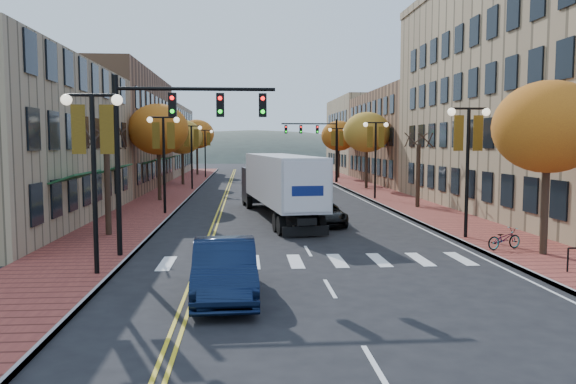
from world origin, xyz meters
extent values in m
plane|color=black|center=(0.00, 0.00, 0.00)|extent=(200.00, 200.00, 0.00)
cube|color=brown|center=(-9.00, 32.50, 0.07)|extent=(4.00, 85.00, 0.15)
cube|color=brown|center=(9.00, 32.50, 0.07)|extent=(4.00, 85.00, 0.15)
cube|color=brown|center=(-17.00, 36.00, 5.50)|extent=(12.00, 24.00, 11.00)
cube|color=#9E8966|center=(-17.00, 61.00, 4.75)|extent=(12.00, 26.00, 9.50)
cube|color=#997F5B|center=(18.50, 16.00, 7.50)|extent=(15.00, 28.00, 15.00)
cube|color=brown|center=(18.50, 42.00, 5.00)|extent=(15.00, 24.00, 10.00)
cube|color=#9E8966|center=(18.50, 64.00, 5.50)|extent=(15.00, 20.00, 11.00)
cylinder|color=#382619|center=(-9.00, 8.00, 2.25)|extent=(0.28, 0.28, 4.20)
cylinder|color=#382619|center=(-9.00, 24.00, 2.60)|extent=(0.28, 0.28, 4.90)
ellipsoid|color=orange|center=(-9.00, 24.00, 5.46)|extent=(4.48, 4.48, 3.81)
cylinder|color=#382619|center=(-9.00, 40.00, 2.42)|extent=(0.28, 0.28, 4.55)
ellipsoid|color=gold|center=(-9.00, 40.00, 5.07)|extent=(4.16, 4.16, 3.54)
cylinder|color=#382619|center=(-9.00, 58.00, 2.67)|extent=(0.28, 0.28, 5.04)
ellipsoid|color=orange|center=(-9.00, 58.00, 5.62)|extent=(4.61, 4.61, 3.92)
cylinder|color=#382619|center=(9.00, 2.00, 2.42)|extent=(0.28, 0.28, 4.55)
ellipsoid|color=orange|center=(9.00, 2.00, 5.07)|extent=(4.16, 4.16, 3.54)
cylinder|color=#382619|center=(9.00, 18.00, 2.25)|extent=(0.28, 0.28, 4.20)
cylinder|color=#382619|center=(9.00, 34.00, 2.60)|extent=(0.28, 0.28, 4.90)
ellipsoid|color=gold|center=(9.00, 34.00, 5.46)|extent=(4.48, 4.48, 3.81)
cylinder|color=#382619|center=(9.00, 50.00, 2.53)|extent=(0.28, 0.28, 4.76)
ellipsoid|color=orange|center=(9.00, 50.00, 5.30)|extent=(4.35, 4.35, 3.70)
cylinder|color=black|center=(-7.50, 0.00, 3.00)|extent=(0.16, 0.16, 6.00)
cylinder|color=black|center=(-7.50, 0.00, 6.00)|extent=(1.60, 0.10, 0.10)
sphere|color=#FFF2CC|center=(-8.30, 0.00, 5.85)|extent=(0.36, 0.36, 0.36)
sphere|color=#FFF2CC|center=(-6.70, 0.00, 5.85)|extent=(0.36, 0.36, 0.36)
cube|color=#AD7F17|center=(-7.95, 0.00, 4.90)|extent=(0.45, 0.03, 1.60)
cube|color=#AD7F17|center=(-7.05, 0.00, 4.90)|extent=(0.45, 0.03, 1.60)
cylinder|color=black|center=(-7.50, 16.00, 3.00)|extent=(0.16, 0.16, 6.00)
cylinder|color=black|center=(-7.50, 16.00, 6.00)|extent=(1.60, 0.10, 0.10)
sphere|color=#FFF2CC|center=(-8.30, 16.00, 5.85)|extent=(0.36, 0.36, 0.36)
sphere|color=#FFF2CC|center=(-6.70, 16.00, 5.85)|extent=(0.36, 0.36, 0.36)
cube|color=#AD7F17|center=(-7.95, 16.00, 4.90)|extent=(0.45, 0.03, 1.60)
cube|color=#AD7F17|center=(-7.05, 16.00, 4.90)|extent=(0.45, 0.03, 1.60)
cylinder|color=black|center=(-7.50, 34.00, 3.00)|extent=(0.16, 0.16, 6.00)
cylinder|color=black|center=(-7.50, 34.00, 6.00)|extent=(1.60, 0.10, 0.10)
sphere|color=#FFF2CC|center=(-8.30, 34.00, 5.85)|extent=(0.36, 0.36, 0.36)
sphere|color=#FFF2CC|center=(-6.70, 34.00, 5.85)|extent=(0.36, 0.36, 0.36)
cube|color=#AD7F17|center=(-7.95, 34.00, 4.90)|extent=(0.45, 0.03, 1.60)
cube|color=#AD7F17|center=(-7.05, 34.00, 4.90)|extent=(0.45, 0.03, 1.60)
cylinder|color=black|center=(-7.50, 52.00, 3.00)|extent=(0.16, 0.16, 6.00)
cylinder|color=black|center=(-7.50, 52.00, 6.00)|extent=(1.60, 0.10, 0.10)
sphere|color=#FFF2CC|center=(-8.30, 52.00, 5.85)|extent=(0.36, 0.36, 0.36)
sphere|color=#FFF2CC|center=(-6.70, 52.00, 5.85)|extent=(0.36, 0.36, 0.36)
cube|color=#AD7F17|center=(-7.95, 52.00, 4.90)|extent=(0.45, 0.03, 1.60)
cube|color=#AD7F17|center=(-7.05, 52.00, 4.90)|extent=(0.45, 0.03, 1.60)
cylinder|color=black|center=(7.50, 6.00, 3.00)|extent=(0.16, 0.16, 6.00)
cylinder|color=black|center=(7.50, 6.00, 6.00)|extent=(1.60, 0.10, 0.10)
sphere|color=#FFF2CC|center=(6.70, 6.00, 5.85)|extent=(0.36, 0.36, 0.36)
sphere|color=#FFF2CC|center=(8.30, 6.00, 5.85)|extent=(0.36, 0.36, 0.36)
cube|color=#AD7F17|center=(7.05, 6.00, 4.90)|extent=(0.45, 0.03, 1.60)
cube|color=#AD7F17|center=(7.95, 6.00, 4.90)|extent=(0.45, 0.03, 1.60)
cylinder|color=black|center=(7.50, 24.00, 3.00)|extent=(0.16, 0.16, 6.00)
cylinder|color=black|center=(7.50, 24.00, 6.00)|extent=(1.60, 0.10, 0.10)
sphere|color=#FFF2CC|center=(6.70, 24.00, 5.85)|extent=(0.36, 0.36, 0.36)
sphere|color=#FFF2CC|center=(8.30, 24.00, 5.85)|extent=(0.36, 0.36, 0.36)
cube|color=#AD7F17|center=(7.05, 24.00, 4.90)|extent=(0.45, 0.03, 1.60)
cube|color=#AD7F17|center=(7.95, 24.00, 4.90)|extent=(0.45, 0.03, 1.60)
cylinder|color=black|center=(7.50, 42.00, 3.00)|extent=(0.16, 0.16, 6.00)
cylinder|color=black|center=(7.50, 42.00, 6.00)|extent=(1.60, 0.10, 0.10)
sphere|color=#FFF2CC|center=(6.70, 42.00, 5.85)|extent=(0.36, 0.36, 0.36)
sphere|color=#FFF2CC|center=(8.30, 42.00, 5.85)|extent=(0.36, 0.36, 0.36)
cube|color=#AD7F17|center=(7.05, 42.00, 4.90)|extent=(0.45, 0.03, 1.60)
cube|color=#AD7F17|center=(7.95, 42.00, 4.90)|extent=(0.45, 0.03, 1.60)
cylinder|color=black|center=(-7.40, 3.00, 3.50)|extent=(0.20, 0.20, 7.00)
cylinder|color=black|center=(-4.40, 3.00, 6.50)|extent=(6.00, 0.14, 0.14)
cube|color=black|center=(-5.30, 3.00, 5.90)|extent=(0.30, 0.25, 0.90)
sphere|color=#FF0C0C|center=(-5.30, 2.86, 6.15)|extent=(0.16, 0.16, 0.16)
cube|color=black|center=(-3.50, 3.00, 5.90)|extent=(0.30, 0.25, 0.90)
sphere|color=#FF0C0C|center=(-3.50, 2.86, 6.15)|extent=(0.16, 0.16, 0.16)
cube|color=black|center=(-1.88, 3.00, 5.90)|extent=(0.30, 0.25, 0.90)
sphere|color=#FF0C0C|center=(-1.88, 2.86, 6.15)|extent=(0.16, 0.16, 0.16)
cylinder|color=black|center=(7.40, 42.00, 3.50)|extent=(0.20, 0.20, 7.00)
cylinder|color=black|center=(4.40, 42.00, 6.50)|extent=(6.00, 0.14, 0.14)
cube|color=black|center=(5.30, 42.00, 5.90)|extent=(0.30, 0.25, 0.90)
sphere|color=#FF0C0C|center=(5.30, 41.86, 6.15)|extent=(0.16, 0.16, 0.16)
cube|color=black|center=(3.50, 42.00, 5.90)|extent=(0.30, 0.25, 0.90)
sphere|color=#FF0C0C|center=(3.50, 41.86, 6.15)|extent=(0.16, 0.16, 0.16)
cube|color=black|center=(1.88, 42.00, 5.90)|extent=(0.30, 0.25, 0.90)
sphere|color=#FF0C0C|center=(1.88, 41.86, 6.15)|extent=(0.16, 0.16, 0.16)
cube|color=black|center=(-0.50, 12.93, 0.80)|extent=(2.51, 12.22, 0.33)
cube|color=silver|center=(-0.50, 12.93, 2.44)|extent=(4.00, 12.42, 2.63)
cube|color=black|center=(-1.47, 20.38, 1.55)|extent=(2.69, 3.10, 2.35)
cylinder|color=black|center=(-0.85, 7.96, 0.47)|extent=(0.45, 0.97, 0.94)
cylinder|color=black|center=(1.11, 8.22, 0.47)|extent=(0.45, 0.97, 0.94)
cylinder|color=black|center=(-0.99, 9.08, 0.47)|extent=(0.45, 0.97, 0.94)
cylinder|color=black|center=(0.96, 9.34, 0.47)|extent=(0.45, 0.97, 0.94)
cylinder|color=black|center=(-2.30, 19.13, 0.47)|extent=(0.45, 0.97, 0.94)
cylinder|color=black|center=(-0.35, 19.39, 0.47)|extent=(0.45, 0.97, 0.94)
cylinder|color=black|center=(-2.57, 21.18, 0.47)|extent=(0.45, 0.97, 0.94)
cylinder|color=black|center=(-0.62, 21.44, 0.47)|extent=(0.45, 0.97, 0.94)
imported|color=black|center=(-3.18, -2.75, 0.83)|extent=(1.96, 5.13, 1.67)
imported|color=black|center=(1.78, 11.29, 0.60)|extent=(1.98, 4.29, 1.19)
imported|color=silver|center=(-0.94, 52.96, 0.68)|extent=(1.84, 4.09, 1.36)
imported|color=#AEAEB6|center=(0.68, 62.61, 0.62)|extent=(1.82, 4.29, 1.23)
imported|color=#ABAAB2|center=(0.50, 63.88, 0.77)|extent=(2.25, 4.84, 1.53)
imported|color=gray|center=(7.92, 3.07, 0.58)|extent=(1.73, 1.05, 0.86)
camera|label=1|loc=(-2.58, -18.73, 4.47)|focal=35.00mm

